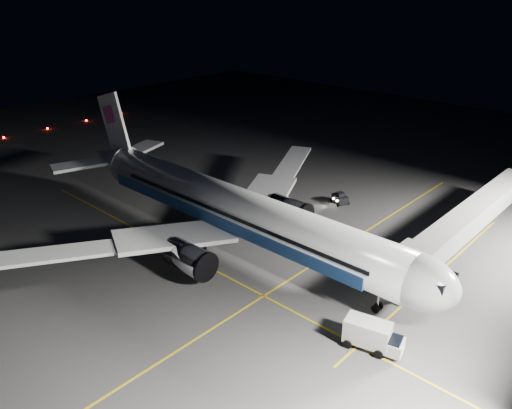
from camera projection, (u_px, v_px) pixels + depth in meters
The scene contains 12 objects.
ground at pixel (237, 246), 64.74m from camera, with size 200.00×200.00×0.00m, color #4C4C4F.
guide_line_main at pixel (298, 274), 58.55m from camera, with size 0.25×80.00×0.01m, color gold.
guide_line_cross at pixel (203, 264), 60.72m from camera, with size 70.00×0.25×0.01m, color gold.
guide_line_side at pixel (433, 278), 57.83m from camera, with size 0.25×40.00×0.01m, color gold.
airliner at pixel (231, 208), 63.30m from camera, with size 61.48×54.22×16.64m.
jet_bridge at pixel (467, 220), 61.37m from camera, with size 3.60×34.40×6.30m.
taxiway_lights at pixel (4, 138), 109.22m from camera, with size 0.44×60.44×0.44m.
service_truck at pixel (373, 335), 46.22m from camera, with size 5.82×3.46×2.79m.
baggage_tug at pixel (340, 198), 76.96m from camera, with size 3.11×2.86×1.83m.
safety_cone_a at pixel (250, 223), 70.31m from camera, with size 0.45×0.45×0.67m, color orange.
safety_cone_b at pixel (232, 223), 70.40m from camera, with size 0.36×0.36×0.54m, color orange.
safety_cone_c at pixel (291, 207), 75.46m from camera, with size 0.37×0.37×0.55m, color orange.
Camera 1 is at (40.35, -40.14, 31.43)m, focal length 35.00 mm.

